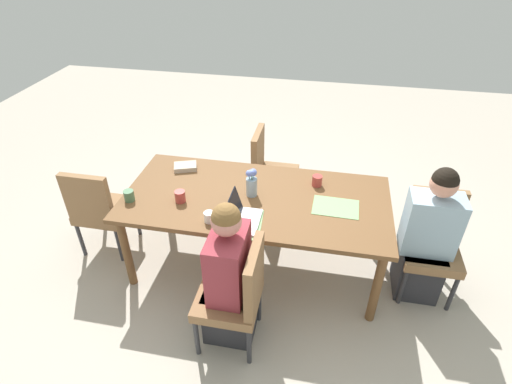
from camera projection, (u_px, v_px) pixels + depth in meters
The scene contains 17 objects.
ground_plane at pixel (256, 262), 3.74m from camera, with size 10.00×10.00×0.00m, color #B2A899.
dining_table at pixel (256, 204), 3.35m from camera, with size 2.17×1.04×0.74m.
chair_far_left_near at pixel (238, 292), 2.80m from camera, with size 0.44×0.44×0.90m.
person_far_left_near at pixel (229, 281), 2.85m from camera, with size 0.36×0.40×1.19m.
chair_head_left_left_mid at pixel (432, 239), 3.26m from camera, with size 0.44×0.44×0.90m.
person_head_left_left_mid at pixel (426, 241), 3.19m from camera, with size 0.40×0.36×1.19m.
chair_head_right_left_far at pixel (99, 207), 3.61m from camera, with size 0.44×0.44×0.90m.
chair_near_right_near at pixel (269, 168), 4.16m from camera, with size 0.44×0.44×0.90m.
flower_vase at pixel (252, 183), 3.28m from camera, with size 0.09×0.10×0.25m.
placemat_far_left_near at pixel (244, 224), 3.03m from camera, with size 0.36×0.26×0.00m, color #7FAD70.
placemat_head_left_left_mid at pixel (336, 207), 3.20m from camera, with size 0.36×0.26×0.00m, color #7FAD70.
laptop_far_left_near at pixel (242, 217), 3.02m from camera, with size 0.22×0.32×0.21m.
coffee_mug_near_left at pixel (209, 217), 3.03m from camera, with size 0.08×0.08×0.08m, color white.
coffee_mug_near_right at pixel (180, 196), 3.24m from camera, with size 0.08×0.08×0.10m, color #AD3D38.
coffee_mug_centre_left at pixel (129, 196), 3.25m from camera, with size 0.08×0.08×0.09m, color #47704C.
coffee_mug_centre_right at pixel (317, 181), 3.43m from camera, with size 0.09×0.09×0.09m, color #AD3D38.
book_red_cover at pixel (185, 167), 3.67m from camera, with size 0.20×0.14×0.04m, color #B2A38E.
Camera 1 is at (-0.51, 2.65, 2.66)m, focal length 28.40 mm.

